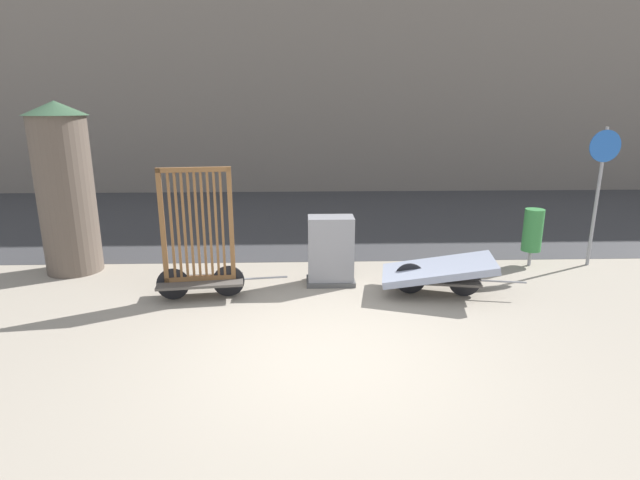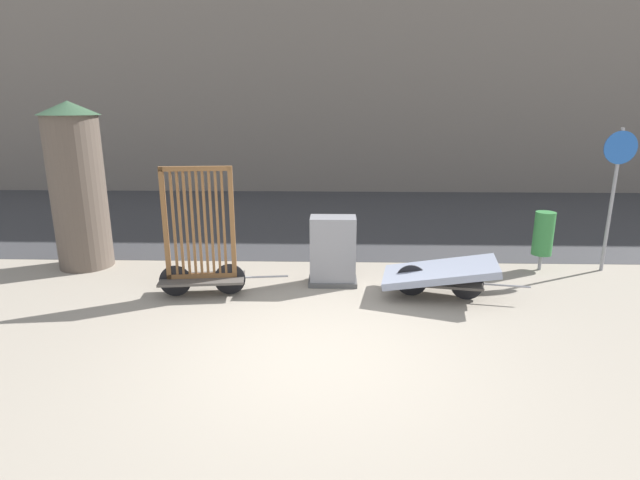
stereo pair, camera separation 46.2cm
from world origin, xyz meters
TOP-DOWN VIEW (x-y plane):
  - ground_plane at (0.00, 0.00)m, footprint 60.00×60.00m
  - road_strip at (0.00, 7.66)m, footprint 56.00×7.93m
  - building_facade at (0.00, 13.63)m, footprint 48.00×4.00m
  - bike_cart_with_bedframe at (-1.85, 1.94)m, footprint 2.02×0.73m
  - bike_cart_with_mattress at (1.86, 1.94)m, footprint 2.26×1.24m
  - utility_cabinet at (0.20, 2.51)m, footprint 0.81×0.50m
  - trash_bin at (3.98, 3.35)m, footprint 0.35×0.35m
  - sign_post at (5.10, 3.34)m, footprint 0.57×0.06m
  - advertising_column at (-4.40, 3.35)m, footprint 1.06×1.06m

SIDE VIEW (x-z plane):
  - ground_plane at x=0.00m, z-range 0.00..0.00m
  - road_strip at x=0.00m, z-range 0.00..0.01m
  - bike_cart_with_mattress at x=1.86m, z-range 0.07..0.71m
  - utility_cabinet at x=0.20m, z-range -0.04..1.11m
  - trash_bin at x=3.98m, z-range 0.14..1.22m
  - bike_cart_with_bedframe at x=-1.85m, z-range -0.28..1.76m
  - advertising_column at x=-4.40m, z-range 0.03..3.02m
  - sign_post at x=5.10m, z-range 0.39..2.94m
  - building_facade at x=0.00m, z-range 0.00..12.64m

